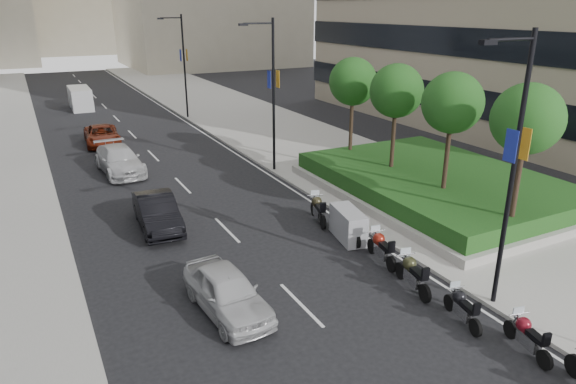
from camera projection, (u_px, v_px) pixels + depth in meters
ground at (413, 359)px, 14.76m from camera, size 160.00×160.00×0.00m
sidewalk_right at (262, 125)px, 43.69m from camera, size 10.00×100.00×0.15m
lane_edge at (203, 133)px, 41.43m from camera, size 0.12×100.00×0.01m
lane_centre at (137, 140)px, 39.18m from camera, size 0.12×100.00×0.01m
planter at (436, 190)px, 27.33m from camera, size 10.00×14.00×0.40m
hedge at (437, 180)px, 27.12m from camera, size 9.40×13.40×0.80m
tree_0 at (527, 119)px, 19.94m from camera, size 2.80×2.80×6.30m
tree_1 at (452, 103)px, 23.29m from camera, size 2.80×2.80×6.30m
tree_2 at (396, 91)px, 26.63m from camera, size 2.80×2.80×6.30m
tree_3 at (353, 82)px, 29.97m from camera, size 2.80×2.80×6.30m
lamp_post_0 at (511, 162)px, 15.68m from camera, size 2.34×0.45×9.00m
lamp_post_1 at (271, 89)px, 29.88m from camera, size 2.34×0.45×9.00m
lamp_post_2 at (182, 62)px, 44.91m from camera, size 2.34×0.45×9.00m
motorcycle_1 at (527, 336)px, 14.89m from camera, size 0.73×2.01×1.02m
motorcycle_2 at (462, 307)px, 16.32m from camera, size 0.71×2.00×1.01m
motorcycle_3 at (412, 274)px, 18.21m from camera, size 0.77×2.31×1.16m
motorcycle_4 at (381, 248)px, 20.20m from camera, size 0.76×2.27×1.13m
motorcycle_5 at (348, 225)px, 22.15m from camera, size 1.31×2.36×1.36m
motorcycle_6 at (318, 209)px, 24.02m from camera, size 0.89×2.28×1.16m
car_a at (227, 292)px, 16.83m from camera, size 2.07×4.48×1.49m
car_b at (157, 212)px, 23.29m from camera, size 1.90×4.75×1.54m
car_c at (119, 160)px, 31.16m from camera, size 2.50×5.57×1.58m
car_d at (102, 135)px, 37.55m from camera, size 2.64×5.19×1.40m
delivery_van at (81, 99)px, 50.69m from camera, size 1.95×4.98×2.08m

